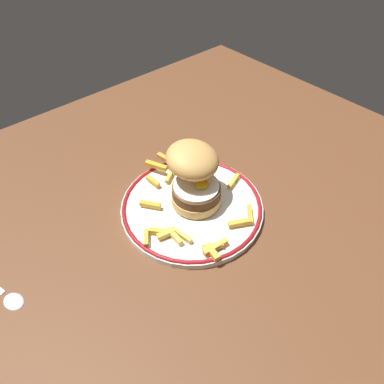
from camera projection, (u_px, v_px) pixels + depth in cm
name	position (u px, v px, depth cm)	size (l,w,h in cm)	color
ground_plane	(180.00, 213.00, 67.07)	(118.55, 96.76, 4.00)	brown
dinner_plate	(192.00, 206.00, 64.62)	(26.80, 26.80, 1.60)	white
burger	(195.00, 175.00, 61.28)	(12.89, 13.22, 11.60)	tan
fries_pile	(186.00, 205.00, 62.91)	(24.72, 26.28, 2.64)	gold
spoon	(7.00, 296.00, 52.30)	(5.31, 13.25, 0.90)	silver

